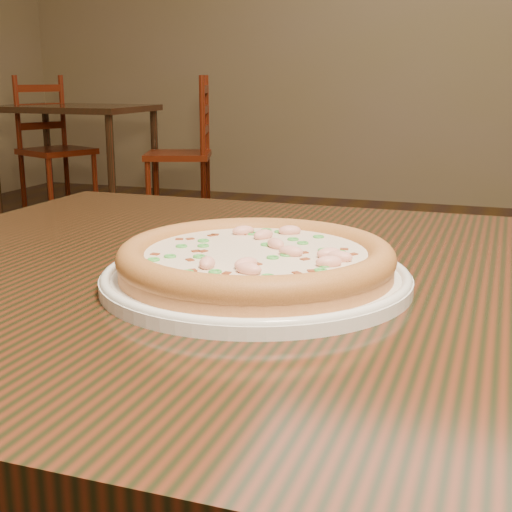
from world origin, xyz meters
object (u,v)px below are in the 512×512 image
(chair_a, at_px, (53,149))
(bg_table_left, at_px, (74,120))
(plate, at_px, (256,277))
(pizza, at_px, (256,259))
(hero_table, at_px, (384,377))
(chair_b, at_px, (186,154))

(chair_a, bearing_deg, bg_table_left, -10.45)
(plate, distance_m, pizza, 0.02)
(hero_table, height_order, chair_a, chair_a)
(plate, bearing_deg, bg_table_left, 125.67)
(hero_table, relative_size, chair_a, 1.26)
(hero_table, height_order, chair_b, chair_b)
(plate, relative_size, chair_b, 0.31)
(chair_a, distance_m, chair_b, 1.02)
(hero_table, distance_m, bg_table_left, 4.50)
(bg_table_left, xyz_separation_m, chair_b, (0.80, 0.09, -0.22))
(chair_a, xyz_separation_m, chair_b, (1.02, 0.05, 0.00))
(plate, bearing_deg, chair_a, 127.61)
(bg_table_left, distance_m, chair_b, 0.83)
(plate, bearing_deg, pizza, -8.83)
(plate, height_order, pizza, pizza)
(chair_b, bearing_deg, chair_a, -177.33)
(bg_table_left, height_order, chair_a, chair_a)
(pizza, bearing_deg, hero_table, 22.68)
(bg_table_left, relative_size, chair_b, 1.05)
(pizza, relative_size, chair_a, 0.28)
(chair_b, bearing_deg, pizza, -64.05)
(chair_b, bearing_deg, bg_table_left, -173.65)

